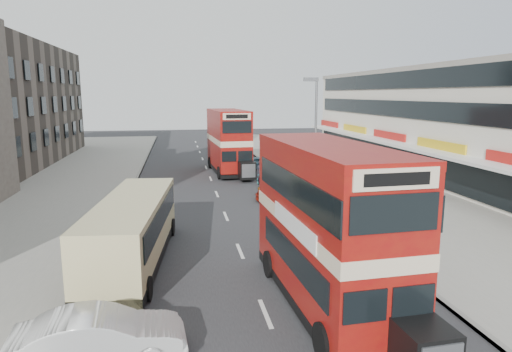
{
  "coord_description": "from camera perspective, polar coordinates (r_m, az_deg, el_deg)",
  "views": [
    {
      "loc": [
        -2.64,
        -11.32,
        7.05
      ],
      "look_at": [
        0.56,
        6.95,
        3.66
      ],
      "focal_mm": 31.52,
      "sensor_mm": 36.0,
      "label": 1
    }
  ],
  "objects": [
    {
      "name": "car_right_a",
      "position": [
        30.11,
        4.45,
        -1.85
      ],
      "size": [
        4.91,
        2.36,
        1.38
      ],
      "primitive_type": "imported",
      "rotation": [
        0.0,
        0.0,
        -1.66
      ],
      "color": "#A01D10",
      "rests_on": "ground"
    },
    {
      "name": "street_lamp",
      "position": [
        30.8,
        7.44,
        6.07
      ],
      "size": [
        1.0,
        0.2,
        8.12
      ],
      "color": "slate",
      "rests_on": "ground"
    },
    {
      "name": "car_right_b",
      "position": [
        31.9,
        3.9,
        -1.37
      ],
      "size": [
        4.27,
        2.29,
        1.14
      ],
      "primitive_type": "imported",
      "rotation": [
        0.0,
        0.0,
        -1.67
      ],
      "color": "orange",
      "rests_on": "ground"
    },
    {
      "name": "bus_main",
      "position": [
        15.08,
        9.1,
        -6.2
      ],
      "size": [
        3.09,
        9.65,
        5.29
      ],
      "rotation": [
        0.0,
        0.0,
        3.19
      ],
      "color": "black",
      "rests_on": "ground"
    },
    {
      "name": "car_right_c",
      "position": [
        42.53,
        0.11,
        1.68
      ],
      "size": [
        3.74,
        1.7,
        1.25
      ],
      "primitive_type": "imported",
      "rotation": [
        0.0,
        0.0,
        -1.51
      ],
      "color": "teal",
      "rests_on": "ground"
    },
    {
      "name": "kerb_left",
      "position": [
        32.27,
        -15.86,
        -2.51
      ],
      "size": [
        0.2,
        90.0,
        0.16
      ],
      "primitive_type": "cube",
      "color": "gray",
      "rests_on": "ground"
    },
    {
      "name": "pavement_left",
      "position": [
        33.42,
        -25.98,
        -2.74
      ],
      "size": [
        12.0,
        90.0,
        0.15
      ],
      "primitive_type": "cube",
      "color": "gray",
      "rests_on": "ground"
    },
    {
      "name": "bus_second",
      "position": [
        40.73,
        -3.53,
        4.47
      ],
      "size": [
        3.26,
        9.97,
        5.46
      ],
      "rotation": [
        0.0,
        0.0,
        3.2
      ],
      "color": "black",
      "rests_on": "ground"
    },
    {
      "name": "road_surface",
      "position": [
        32.21,
        -4.99,
        -2.3
      ],
      "size": [
        12.0,
        90.0,
        0.01
      ],
      "primitive_type": "cube",
      "color": "#28282B",
      "rests_on": "ground"
    },
    {
      "name": "pedestrian_far",
      "position": [
        43.49,
        5.34,
        2.37
      ],
      "size": [
        1.11,
        0.81,
        1.76
      ],
      "primitive_type": "imported",
      "rotation": [
        0.0,
        0.0,
        0.42
      ],
      "color": "gray",
      "rests_on": "pavement_right"
    },
    {
      "name": "car_left_front",
      "position": [
        13.19,
        -19.2,
        -18.86
      ],
      "size": [
        4.57,
        1.92,
        1.47
      ],
      "primitive_type": "imported",
      "rotation": [
        0.0,
        0.0,
        1.65
      ],
      "color": "silver",
      "rests_on": "ground"
    },
    {
      "name": "kerb_right",
      "position": [
        33.25,
        5.54,
        -1.78
      ],
      "size": [
        0.2,
        90.0,
        0.16
      ],
      "primitive_type": "cube",
      "color": "gray",
      "rests_on": "ground"
    },
    {
      "name": "cyclist",
      "position": [
        34.74,
        0.55,
        -0.24
      ],
      "size": [
        0.77,
        1.95,
        1.98
      ],
      "rotation": [
        0.0,
        0.0,
        0.05
      ],
      "color": "gray",
      "rests_on": "ground"
    },
    {
      "name": "commercial_row",
      "position": [
        40.32,
        24.3,
        6.11
      ],
      "size": [
        9.9,
        46.2,
        9.3
      ],
      "color": "beige",
      "rests_on": "ground"
    },
    {
      "name": "pavement_right",
      "position": [
        35.27,
        14.82,
        -1.38
      ],
      "size": [
        12.0,
        90.0,
        0.15
      ],
      "primitive_type": "cube",
      "color": "gray",
      "rests_on": "ground"
    },
    {
      "name": "coach",
      "position": [
        19.61,
        -15.38,
        -6.43
      ],
      "size": [
        3.4,
        9.82,
        2.55
      ],
      "rotation": [
        0.0,
        0.0,
        -0.1
      ],
      "color": "black",
      "rests_on": "ground"
    },
    {
      "name": "ground",
      "position": [
        13.59,
        2.94,
        -20.88
      ],
      "size": [
        160.0,
        160.0,
        0.0
      ],
      "primitive_type": "plane",
      "color": "#28282B",
      "rests_on": "ground"
    },
    {
      "name": "pedestrian_near",
      "position": [
        28.68,
        12.41,
        -1.84
      ],
      "size": [
        0.73,
        0.53,
        1.9
      ],
      "primitive_type": "imported",
      "rotation": [
        0.0,
        0.0,
        3.07
      ],
      "color": "gray",
      "rests_on": "pavement_right"
    }
  ]
}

